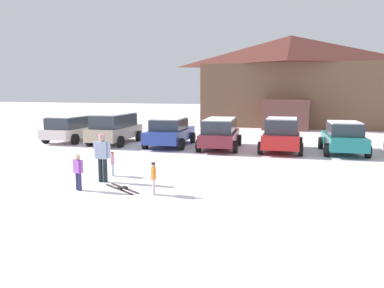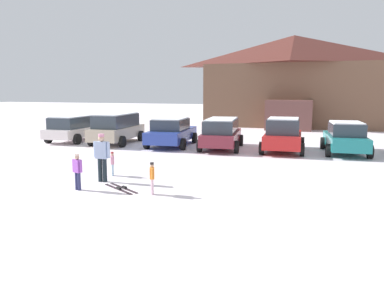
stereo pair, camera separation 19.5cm
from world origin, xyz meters
The scene contains 13 objects.
ground centered at (0.00, 0.00, 0.00)m, with size 160.00×160.00×0.00m, color white.
ski_lodge centered at (2.77, 29.16, 4.07)m, with size 15.50×9.51×8.04m.
parked_white_suv centered at (-9.33, 13.60, 0.87)m, with size 2.34×4.34×1.60m.
parked_beige_suv centered at (-6.28, 13.49, 0.96)m, with size 2.40×4.62×1.80m.
parked_blue_hatchback centered at (-2.80, 13.59, 0.82)m, with size 2.58×4.68×1.61m.
parked_maroon_van centered at (0.15, 13.48, 0.89)m, with size 2.49×4.50×1.65m.
parked_red_sedan centered at (3.41, 13.54, 0.87)m, with size 2.29×4.11×1.76m.
parked_teal_hatchback centered at (6.43, 13.93, 0.81)m, with size 2.35×4.28×1.61m.
skier_child_in_pink_snowsuit centered at (-2.05, 5.82, 0.50)m, with size 0.22×0.29×0.89m.
skier_child_in_orange_jacket centered at (0.41, 3.97, 0.56)m, with size 0.23×0.34×0.99m.
skier_child_in_purple_jacket centered at (-2.04, 3.68, 0.66)m, with size 0.42×0.25×1.16m.
skier_adult_in_blue_parka centered at (-1.90, 4.90, 0.94)m, with size 0.62×0.26×1.67m.
pair_of_skis centered at (-0.81, 4.22, 0.02)m, with size 1.55×1.09×0.08m.
Camera 1 is at (4.92, -6.18, 3.12)m, focal length 35.00 mm.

